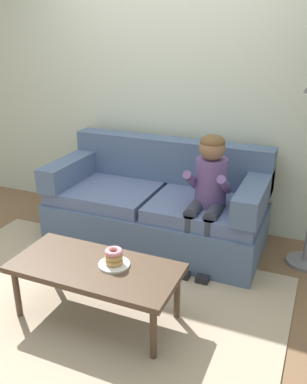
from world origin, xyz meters
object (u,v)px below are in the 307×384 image
object	(u,v)px
coffee_table	(95,271)
donut	(114,261)
couch	(158,207)
toy_controller	(56,270)
person_child	(208,189)

from	to	relation	value
coffee_table	donut	xyz separation A→B (m)	(0.12, 0.05, 0.07)
couch	toy_controller	distance (m)	1.07
person_child	toy_controller	world-z (taller)	person_child
person_child	donut	xyz separation A→B (m)	(-0.36, -0.96, -0.22)
coffee_table	toy_controller	xyz separation A→B (m)	(-0.60, 0.35, -0.35)
coffee_table	person_child	bearing A→B (deg)	64.95
toy_controller	couch	bearing A→B (deg)	38.30
coffee_table	donut	bearing A→B (deg)	23.82
coffee_table	donut	size ratio (longest dim) A/B	9.45
donut	toy_controller	xyz separation A→B (m)	(-0.72, 0.30, -0.43)
coffee_table	person_child	world-z (taller)	person_child
coffee_table	toy_controller	size ratio (longest dim) A/B	5.02
couch	toy_controller	xyz separation A→B (m)	(-0.55, -0.86, -0.31)
couch	donut	world-z (taller)	couch
donut	toy_controller	size ratio (longest dim) A/B	0.53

